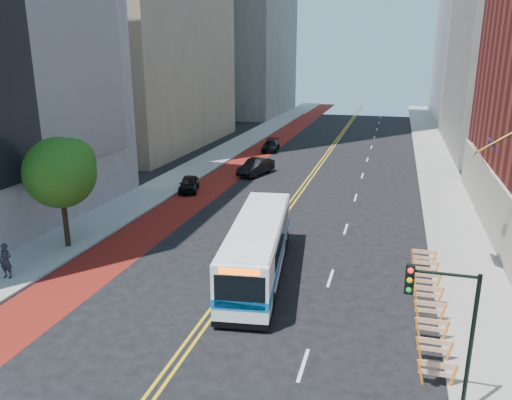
{
  "coord_description": "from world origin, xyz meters",
  "views": [
    {
      "loc": [
        7.5,
        -18.44,
        11.5
      ],
      "look_at": [
        0.13,
        8.0,
        3.4
      ],
      "focal_mm": 35.0,
      "sensor_mm": 36.0,
      "label": 1
    }
  ],
  "objects": [
    {
      "name": "street_tree",
      "position": [
        -11.24,
        6.04,
        4.91
      ],
      "size": [
        4.2,
        4.2,
        6.7
      ],
      "color": "black",
      "rests_on": "sidewalk_left"
    },
    {
      "name": "pedestrian",
      "position": [
        -11.54,
        1.21,
        1.1
      ],
      "size": [
        0.71,
        0.48,
        1.89
      ],
      "primitive_type": "imported",
      "rotation": [
        0.0,
        0.0,
        0.04
      ],
      "color": "black",
      "rests_on": "sidewalk_left"
    },
    {
      "name": "car_b",
      "position": [
        -5.35,
        27.65,
        0.79
      ],
      "size": [
        2.86,
        5.06,
        1.58
      ],
      "primitive_type": "imported",
      "rotation": [
        0.0,
        0.0,
        -0.26
      ],
      "color": "black",
      "rests_on": "ground"
    },
    {
      "name": "bus_lane_paint",
      "position": [
        -8.1,
        30.0,
        0.0
      ],
      "size": [
        3.6,
        140.0,
        0.01
      ],
      "primitive_type": "cube",
      "color": "maroon",
      "rests_on": "ground"
    },
    {
      "name": "ground",
      "position": [
        0.0,
        0.0,
        0.0
      ],
      "size": [
        160.0,
        160.0,
        0.0
      ],
      "primitive_type": "plane",
      "color": "black",
      "rests_on": "ground"
    },
    {
      "name": "traffic_signal",
      "position": [
        9.41,
        -3.51,
        3.72
      ],
      "size": [
        2.21,
        0.34,
        5.07
      ],
      "color": "black",
      "rests_on": "sidewalk_right"
    },
    {
      "name": "sidewalk_right",
      "position": [
        12.0,
        30.0,
        0.07
      ],
      "size": [
        4.0,
        140.0,
        0.15
      ],
      "primitive_type": "cube",
      "color": "gray",
      "rests_on": "ground"
    },
    {
      "name": "transit_bus",
      "position": [
        1.0,
        5.31,
        1.64
      ],
      "size": [
        4.01,
        11.68,
        3.15
      ],
      "rotation": [
        0.0,
        0.0,
        0.13
      ],
      "color": "white",
      "rests_on": "ground"
    },
    {
      "name": "car_c",
      "position": [
        -6.93,
        40.04,
        0.65
      ],
      "size": [
        2.29,
        4.65,
        1.3
      ],
      "primitive_type": "imported",
      "rotation": [
        0.0,
        0.0,
        0.11
      ],
      "color": "black",
      "rests_on": "ground"
    },
    {
      "name": "construction_barriers",
      "position": [
        9.6,
        3.42,
        0.68
      ],
      "size": [
        1.42,
        10.91,
        1.0
      ],
      "color": "orange",
      "rests_on": "ground"
    },
    {
      "name": "center_line_inner",
      "position": [
        -0.18,
        30.0,
        0.0
      ],
      "size": [
        0.14,
        140.0,
        0.01
      ],
      "primitive_type": "cube",
      "color": "gold",
      "rests_on": "ground"
    },
    {
      "name": "lane_dashes",
      "position": [
        4.8,
        38.0,
        0.01
      ],
      "size": [
        0.14,
        98.2,
        0.01
      ],
      "color": "silver",
      "rests_on": "ground"
    },
    {
      "name": "sidewalk_left",
      "position": [
        -12.0,
        30.0,
        0.07
      ],
      "size": [
        4.0,
        140.0,
        0.15
      ],
      "primitive_type": "cube",
      "color": "gray",
      "rests_on": "ground"
    },
    {
      "name": "car_a",
      "position": [
        -9.3,
        20.19,
        0.65
      ],
      "size": [
        2.54,
        4.11,
        1.31
      ],
      "primitive_type": "imported",
      "rotation": [
        0.0,
        0.0,
        0.28
      ],
      "color": "black",
      "rests_on": "ground"
    },
    {
      "name": "center_line_outer",
      "position": [
        0.18,
        30.0,
        0.0
      ],
      "size": [
        0.14,
        140.0,
        0.01
      ],
      "primitive_type": "cube",
      "color": "gold",
      "rests_on": "ground"
    }
  ]
}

